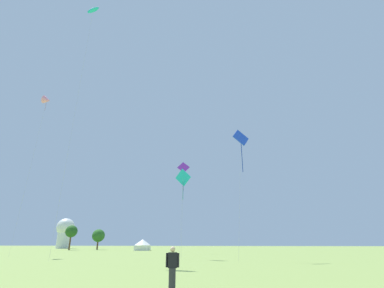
{
  "coord_description": "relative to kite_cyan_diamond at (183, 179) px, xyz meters",
  "views": [
    {
      "loc": [
        6.01,
        -5.66,
        1.86
      ],
      "look_at": [
        0.0,
        32.0,
        15.55
      ],
      "focal_mm": 25.88,
      "sensor_mm": 36.0,
      "label": 1
    }
  ],
  "objects": [
    {
      "name": "kite_cyan_diamond",
      "position": [
        0.0,
        0.0,
        0.0
      ],
      "size": [
        2.32,
        1.41,
        11.49
      ],
      "color": "#1EB7CC",
      "rests_on": "ground"
    },
    {
      "name": "kite_blue_diamond",
      "position": [
        8.02,
        -2.5,
        4.27
      ],
      "size": [
        2.17,
        2.43,
        15.99
      ],
      "color": "blue",
      "rests_on": "ground"
    },
    {
      "name": "kite_purple_diamond",
      "position": [
        -3.46,
        18.19,
        6.15
      ],
      "size": [
        2.56,
        1.58,
        17.92
      ],
      "color": "purple",
      "rests_on": "ground"
    },
    {
      "name": "kite_pink_delta",
      "position": [
        -26.62,
        4.06,
        16.57
      ],
      "size": [
        1.82,
        3.12,
        27.63
      ],
      "color": "pink",
      "rests_on": "ground"
    },
    {
      "name": "kite_cyan_parafoil",
      "position": [
        -13.5,
        -5.78,
        25.83
      ],
      "size": [
        2.44,
        1.58,
        36.58
      ],
      "color": "#1EB7CC",
      "rests_on": "ground"
    },
    {
      "name": "person_spectator",
      "position": [
        4.31,
        -24.39,
        -9.31
      ],
      "size": [
        0.57,
        0.32,
        1.73
      ],
      "color": "#2D2D33",
      "rests_on": "ground"
    },
    {
      "name": "festival_tent_left",
      "position": [
        -18.57,
        39.56,
        -8.58
      ],
      "size": [
        4.39,
        4.39,
        2.85
      ],
      "color": "white",
      "rests_on": "ground"
    },
    {
      "name": "observatory_dome",
      "position": [
        -57.57,
        63.86,
        -4.15
      ],
      "size": [
        6.4,
        6.4,
        10.8
      ],
      "color": "white",
      "rests_on": "ground"
    },
    {
      "name": "tree_distant_left",
      "position": [
        -40.99,
        41.34,
        -5.12
      ],
      "size": [
        3.37,
        3.37,
        6.78
      ],
      "color": "brown",
      "rests_on": "ground"
    },
    {
      "name": "tree_distant_right",
      "position": [
        -34.87,
        46.17,
        -6.17
      ],
      "size": [
        3.73,
        3.73,
        5.88
      ],
      "color": "brown",
      "rests_on": "ground"
    }
  ]
}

